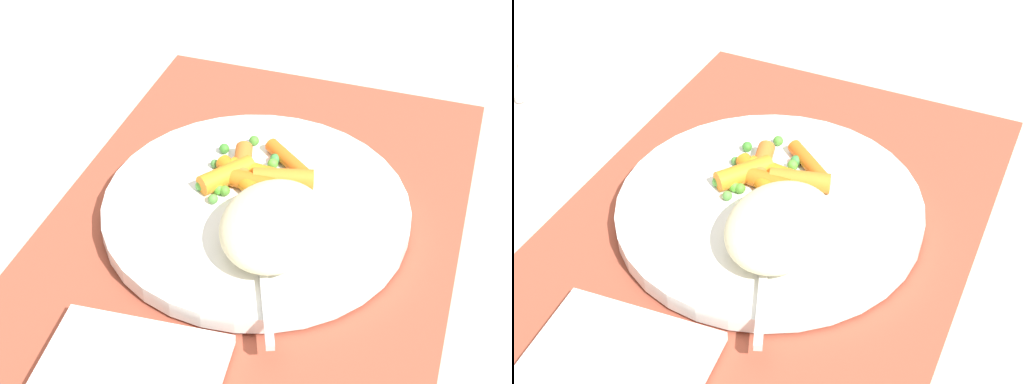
% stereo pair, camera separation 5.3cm
% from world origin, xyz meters
% --- Properties ---
extents(ground_plane, '(2.40, 2.40, 0.00)m').
position_xyz_m(ground_plane, '(0.00, 0.00, 0.00)').
color(ground_plane, beige).
extents(placemat, '(0.45, 0.33, 0.01)m').
position_xyz_m(placemat, '(0.00, 0.00, 0.00)').
color(placemat, '#9E4733').
rests_on(placemat, ground_plane).
extents(plate, '(0.25, 0.25, 0.01)m').
position_xyz_m(plate, '(0.00, 0.00, 0.01)').
color(plate, white).
rests_on(plate, placemat).
extents(rice_mound, '(0.10, 0.08, 0.04)m').
position_xyz_m(rice_mound, '(-0.04, -0.03, 0.04)').
color(rice_mound, beige).
rests_on(rice_mound, plate).
extents(carrot_portion, '(0.08, 0.09, 0.02)m').
position_xyz_m(carrot_portion, '(0.03, 0.01, 0.03)').
color(carrot_portion, orange).
rests_on(carrot_portion, plate).
extents(pea_scatter, '(0.09, 0.10, 0.01)m').
position_xyz_m(pea_scatter, '(0.03, 0.01, 0.02)').
color(pea_scatter, green).
rests_on(pea_scatter, plate).
extents(fork, '(0.19, 0.08, 0.01)m').
position_xyz_m(fork, '(-0.03, -0.01, 0.02)').
color(fork, silver).
rests_on(fork, plate).
extents(napkin, '(0.09, 0.13, 0.01)m').
position_xyz_m(napkin, '(-0.18, 0.03, 0.01)').
color(napkin, white).
rests_on(napkin, placemat).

